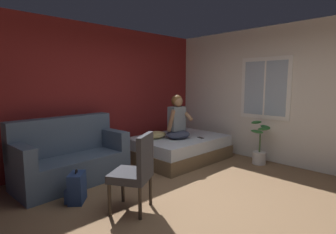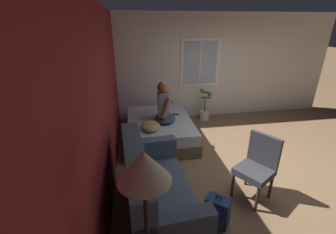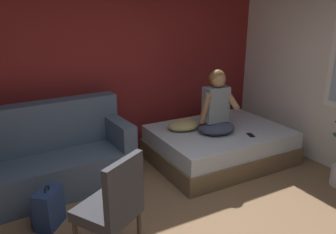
{
  "view_description": "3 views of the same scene",
  "coord_description": "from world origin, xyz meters",
  "px_view_note": "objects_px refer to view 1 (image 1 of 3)",
  "views": [
    {
      "loc": [
        -2.48,
        -2.06,
        1.6
      ],
      "look_at": [
        0.7,
        1.24,
        1.0
      ],
      "focal_mm": 28.0,
      "sensor_mm": 36.0,
      "label": 1
    },
    {
      "loc": [
        -3.09,
        2.18,
        2.43
      ],
      "look_at": [
        0.46,
        1.6,
        0.93
      ],
      "focal_mm": 24.0,
      "sensor_mm": 36.0,
      "label": 2
    },
    {
      "loc": [
        -1.34,
        -1.86,
        2.09
      ],
      "look_at": [
        0.34,
        1.22,
        0.95
      ],
      "focal_mm": 35.0,
      "sensor_mm": 36.0,
      "label": 3
    }
  ],
  "objects_px": {
    "backpack": "(76,188)",
    "couch": "(70,158)",
    "side_chair": "(136,170)",
    "potted_plant": "(260,149)",
    "person_seated": "(177,121)",
    "throw_pillow": "(155,135)",
    "bed": "(179,148)",
    "cell_phone": "(201,138)"
  },
  "relations": [
    {
      "from": "backpack",
      "to": "couch",
      "type": "bearing_deg",
      "value": 71.21
    },
    {
      "from": "side_chair",
      "to": "potted_plant",
      "type": "bearing_deg",
      "value": -3.1
    },
    {
      "from": "couch",
      "to": "person_seated",
      "type": "distance_m",
      "value": 2.13
    },
    {
      "from": "side_chair",
      "to": "potted_plant",
      "type": "height_order",
      "value": "side_chair"
    },
    {
      "from": "side_chair",
      "to": "throw_pillow",
      "type": "height_order",
      "value": "side_chair"
    },
    {
      "from": "side_chair",
      "to": "backpack",
      "type": "xyz_separation_m",
      "value": [
        -0.43,
        0.75,
        -0.34
      ]
    },
    {
      "from": "bed",
      "to": "cell_phone",
      "type": "bearing_deg",
      "value": -62.04
    },
    {
      "from": "couch",
      "to": "potted_plant",
      "type": "xyz_separation_m",
      "value": [
        3.08,
        -1.68,
        -0.09
      ]
    },
    {
      "from": "side_chair",
      "to": "person_seated",
      "type": "bearing_deg",
      "value": 30.32
    },
    {
      "from": "side_chair",
      "to": "couch",
      "type": "bearing_deg",
      "value": 96.42
    },
    {
      "from": "throw_pillow",
      "to": "person_seated",
      "type": "bearing_deg",
      "value": -43.47
    },
    {
      "from": "throw_pillow",
      "to": "potted_plant",
      "type": "height_order",
      "value": "potted_plant"
    },
    {
      "from": "person_seated",
      "to": "potted_plant",
      "type": "relative_size",
      "value": 1.03
    },
    {
      "from": "bed",
      "to": "couch",
      "type": "relative_size",
      "value": 1.08
    },
    {
      "from": "couch",
      "to": "backpack",
      "type": "relative_size",
      "value": 3.83
    },
    {
      "from": "person_seated",
      "to": "throw_pillow",
      "type": "distance_m",
      "value": 0.53
    },
    {
      "from": "throw_pillow",
      "to": "potted_plant",
      "type": "xyz_separation_m",
      "value": [
        1.36,
        -1.56,
        -0.25
      ]
    },
    {
      "from": "cell_phone",
      "to": "potted_plant",
      "type": "height_order",
      "value": "potted_plant"
    },
    {
      "from": "throw_pillow",
      "to": "cell_phone",
      "type": "distance_m",
      "value": 0.93
    },
    {
      "from": "bed",
      "to": "person_seated",
      "type": "distance_m",
      "value": 0.62
    },
    {
      "from": "person_seated",
      "to": "potted_plant",
      "type": "xyz_separation_m",
      "value": [
        1.03,
        -1.25,
        -0.53
      ]
    },
    {
      "from": "potted_plant",
      "to": "backpack",
      "type": "bearing_deg",
      "value": 164.83
    },
    {
      "from": "bed",
      "to": "potted_plant",
      "type": "bearing_deg",
      "value": -56.24
    },
    {
      "from": "side_chair",
      "to": "cell_phone",
      "type": "xyz_separation_m",
      "value": [
        2.23,
        0.78,
        -0.05
      ]
    },
    {
      "from": "backpack",
      "to": "potted_plant",
      "type": "height_order",
      "value": "potted_plant"
    },
    {
      "from": "potted_plant",
      "to": "cell_phone",
      "type": "bearing_deg",
      "value": 126.05
    },
    {
      "from": "side_chair",
      "to": "bed",
      "type": "bearing_deg",
      "value": 30.31
    },
    {
      "from": "person_seated",
      "to": "side_chair",
      "type": "bearing_deg",
      "value": -149.68
    },
    {
      "from": "side_chair",
      "to": "potted_plant",
      "type": "distance_m",
      "value": 2.92
    },
    {
      "from": "throw_pillow",
      "to": "potted_plant",
      "type": "bearing_deg",
      "value": -48.95
    },
    {
      "from": "person_seated",
      "to": "cell_phone",
      "type": "xyz_separation_m",
      "value": [
        0.35,
        -0.32,
        -0.35
      ]
    },
    {
      "from": "bed",
      "to": "throw_pillow",
      "type": "relative_size",
      "value": 3.93
    },
    {
      "from": "bed",
      "to": "backpack",
      "type": "height_order",
      "value": "bed"
    },
    {
      "from": "bed",
      "to": "person_seated",
      "type": "xyz_separation_m",
      "value": [
        -0.14,
        -0.08,
        0.6
      ]
    },
    {
      "from": "bed",
      "to": "backpack",
      "type": "distance_m",
      "value": 2.49
    },
    {
      "from": "person_seated",
      "to": "backpack",
      "type": "distance_m",
      "value": 2.42
    },
    {
      "from": "person_seated",
      "to": "cell_phone",
      "type": "height_order",
      "value": "person_seated"
    },
    {
      "from": "cell_phone",
      "to": "potted_plant",
      "type": "bearing_deg",
      "value": 141.99
    },
    {
      "from": "backpack",
      "to": "bed",
      "type": "bearing_deg",
      "value": 9.95
    },
    {
      "from": "bed",
      "to": "side_chair",
      "type": "distance_m",
      "value": 2.35
    },
    {
      "from": "backpack",
      "to": "throw_pillow",
      "type": "distance_m",
      "value": 2.12
    },
    {
      "from": "couch",
      "to": "throw_pillow",
      "type": "distance_m",
      "value": 1.73
    }
  ]
}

